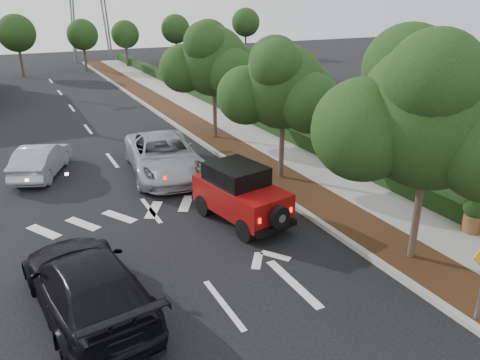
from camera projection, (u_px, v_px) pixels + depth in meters
ground at (224, 305)px, 11.32m from camera, size 120.00×120.00×0.00m
curb at (205, 145)px, 23.18m from camera, size 0.20×70.00×0.15m
planting_strip at (223, 143)px, 23.61m from camera, size 1.80×70.00×0.12m
sidewalk at (256, 138)px, 24.41m from camera, size 2.00×70.00×0.12m
hedge at (280, 128)px, 24.88m from camera, size 0.80×70.00×0.80m
transmission_tower at (94, 61)px, 53.66m from camera, size 7.00×4.00×28.00m
street_tree_near at (410, 259)px, 13.26m from camera, size 3.80×3.80×5.92m
street_tree_mid at (281, 179)px, 19.07m from camera, size 3.20×3.20×5.32m
street_tree_far at (215, 139)px, 24.46m from camera, size 3.40×3.40×5.62m
red_jeep at (238, 193)px, 15.30m from camera, size 2.22×3.86×1.90m
silver_suv_ahead at (164, 155)px, 19.39m from camera, size 3.40×6.10×1.61m
black_suv_oncoming at (87, 284)px, 10.77m from camera, size 2.79×5.52×1.54m
silver_sedan_oncoming at (41, 160)px, 19.33m from camera, size 2.85×4.23×1.32m
terracotta_planter at (475, 210)px, 14.34m from camera, size 0.71×0.71×1.24m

